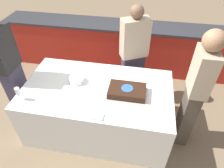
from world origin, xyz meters
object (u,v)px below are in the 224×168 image
object	(u,v)px
person_seated_right	(195,92)
plate_stack	(77,80)
person_cutting_cake	(133,55)
person_seated_left	(10,70)
cake	(127,91)
wine_glass	(18,92)

from	to	relation	value
person_seated_right	plate_stack	bearing A→B (deg)	-92.94
person_cutting_cake	person_seated_left	distance (m)	1.76
cake	wine_glass	bearing A→B (deg)	-165.60
cake	person_cutting_cake	world-z (taller)	person_cutting_cake
plate_stack	wine_glass	distance (m)	0.72
person_cutting_cake	person_seated_left	xyz separation A→B (m)	(-1.58, -0.77, 0.07)
person_seated_left	person_seated_right	size ratio (longest dim) A/B	1.02
person_seated_left	person_cutting_cake	bearing A→B (deg)	-64.00
wine_glass	person_seated_right	distance (m)	2.09
cake	person_cutting_cake	size ratio (longest dim) A/B	0.31
plate_stack	person_seated_left	xyz separation A→B (m)	(-0.89, -0.08, 0.09)
cake	person_cutting_cake	bearing A→B (deg)	90.00
plate_stack	person_seated_right	xyz separation A→B (m)	(1.48, -0.08, 0.09)
person_seated_right	person_seated_left	bearing A→B (deg)	-90.00
cake	plate_stack	xyz separation A→B (m)	(-0.69, 0.11, -0.01)
wine_glass	person_cutting_cake	bearing A→B (deg)	41.93
cake	wine_glass	distance (m)	1.30
cake	person_cutting_cake	distance (m)	0.81
wine_glass	person_seated_left	world-z (taller)	person_seated_left
wine_glass	person_seated_right	size ratio (longest dim) A/B	0.11
person_seated_left	plate_stack	bearing A→B (deg)	-85.12
plate_stack	person_seated_left	size ratio (longest dim) A/B	0.12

